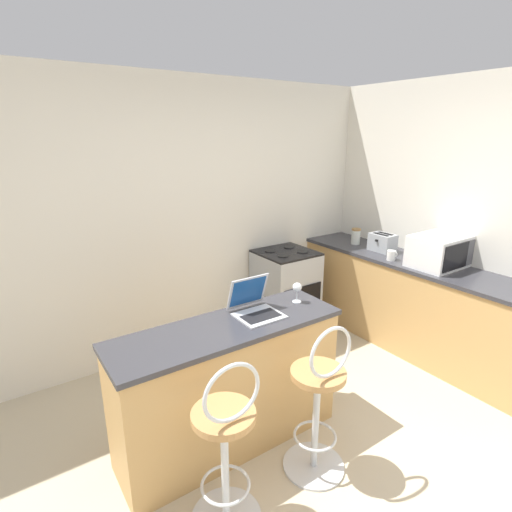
{
  "coord_description": "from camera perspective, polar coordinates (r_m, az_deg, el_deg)",
  "views": [
    {
      "loc": [
        -1.58,
        -1.21,
        2.09
      ],
      "look_at": [
        0.41,
        1.71,
        1.0
      ],
      "focal_mm": 28.0,
      "sensor_mm": 36.0,
      "label": 1
    }
  ],
  "objects": [
    {
      "name": "wall_back",
      "position": [
        3.89,
        -9.6,
        5.13
      ],
      "size": [
        12.0,
        0.06,
        2.6
      ],
      "color": "silver",
      "rests_on": "ground_plane"
    },
    {
      "name": "ground_plane",
      "position": [
        2.89,
        14.49,
        -29.99
      ],
      "size": [
        20.0,
        20.0,
        0.0
      ],
      "primitive_type": "plane",
      "color": "#BCAD8E"
    },
    {
      "name": "microwave",
      "position": [
        4.05,
        24.7,
        0.64
      ],
      "size": [
        0.52,
        0.38,
        0.29
      ],
      "color": "white",
      "rests_on": "counter_right"
    },
    {
      "name": "laptop",
      "position": [
        2.75,
        -0.26,
        -6.99
      ],
      "size": [
        0.3,
        0.32,
        0.25
      ],
      "color": "#B7BABF",
      "rests_on": "breakfast_bar"
    },
    {
      "name": "bar_stool_near",
      "position": [
        2.34,
        -4.3,
        -25.76
      ],
      "size": [
        0.4,
        0.4,
        1.05
      ],
      "color": "silver",
      "rests_on": "ground_plane"
    },
    {
      "name": "counter_right",
      "position": [
        4.27,
        22.28,
        -6.78
      ],
      "size": [
        0.59,
        2.75,
        0.9
      ],
      "color": "tan",
      "rests_on": "ground_plane"
    },
    {
      "name": "wine_glass_tall",
      "position": [
        2.93,
        5.9,
        -4.61
      ],
      "size": [
        0.07,
        0.07,
        0.15
      ],
      "color": "silver",
      "rests_on": "breakfast_bar"
    },
    {
      "name": "toaster",
      "position": [
        4.39,
        17.61,
        1.86
      ],
      "size": [
        0.2,
        0.26,
        0.19
      ],
      "color": "#9EA3A8",
      "rests_on": "counter_right"
    },
    {
      "name": "storage_jar",
      "position": [
        4.59,
        14.08,
        2.76
      ],
      "size": [
        0.1,
        0.1,
        0.18
      ],
      "color": "silver",
      "rests_on": "counter_right"
    },
    {
      "name": "breakfast_bar",
      "position": [
        2.85,
        -3.82,
        -17.97
      ],
      "size": [
        1.57,
        0.49,
        0.9
      ],
      "color": "tan",
      "rests_on": "ground_plane"
    },
    {
      "name": "mug_white",
      "position": [
        4.11,
        18.78,
        0.09
      ],
      "size": [
        0.1,
        0.08,
        0.1
      ],
      "color": "white",
      "rests_on": "counter_right"
    },
    {
      "name": "stove_range",
      "position": [
        4.34,
        4.22,
        -5.11
      ],
      "size": [
        0.57,
        0.57,
        0.91
      ],
      "color": "#9EA3A8",
      "rests_on": "ground_plane"
    },
    {
      "name": "bar_stool_far",
      "position": [
        2.65,
        8.94,
        -20.05
      ],
      "size": [
        0.4,
        0.4,
        1.05
      ],
      "color": "silver",
      "rests_on": "ground_plane"
    }
  ]
}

